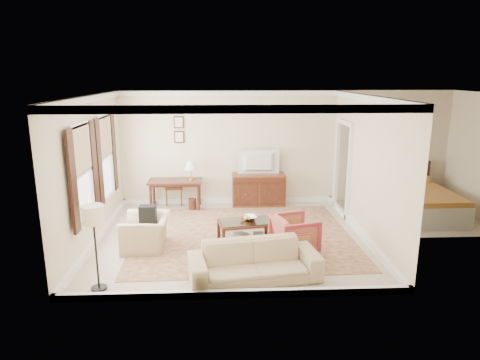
{
  "coord_description": "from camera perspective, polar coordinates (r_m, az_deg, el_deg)",
  "views": [
    {
      "loc": [
        -0.2,
        -8.33,
        3.3
      ],
      "look_at": [
        0.2,
        0.3,
        1.15
      ],
      "focal_mm": 32.0,
      "sensor_mm": 36.0,
      "label": 1
    }
  ],
  "objects": [
    {
      "name": "floor_lamp",
      "position": [
        6.86,
        -18.97,
        -5.18
      ],
      "size": [
        0.34,
        0.34,
        1.38
      ],
      "color": "black",
      "rests_on": "room_shell"
    },
    {
      "name": "writing_desk",
      "position": [
        10.8,
        -8.62,
        -0.6
      ],
      "size": [
        1.33,
        0.66,
        0.72
      ],
      "color": "#512617",
      "rests_on": "room_shell"
    },
    {
      "name": "striped_armchair",
      "position": [
        8.19,
        7.31,
        -6.94
      ],
      "size": [
        0.89,
        0.92,
        0.78
      ],
      "primitive_type": "imported",
      "rotation": [
        0.0,
        0.0,
        1.84
      ],
      "color": "maroon",
      "rests_on": "room_shell"
    },
    {
      "name": "coffee_table",
      "position": [
        8.59,
        0.77,
        -6.16
      ],
      "size": [
        1.15,
        0.79,
        0.45
      ],
      "rotation": [
        0.0,
        0.0,
        0.17
      ],
      "color": "#512617",
      "rests_on": "room_shell"
    },
    {
      "name": "fruit_bowl",
      "position": [
        8.62,
        1.26,
        -4.95
      ],
      "size": [
        0.42,
        0.42,
        0.1
      ],
      "primitive_type": "imported",
      "color": "silver",
      "rests_on": "coffee_table"
    },
    {
      "name": "desk_chair",
      "position": [
        11.16,
        -8.74,
        -0.59
      ],
      "size": [
        0.54,
        0.54,
        1.05
      ],
      "primitive_type": null,
      "rotation": [
        0.0,
        0.0,
        0.22
      ],
      "color": "brown",
      "rests_on": "room_shell"
    },
    {
      "name": "sofa",
      "position": [
        7.08,
        1.93,
        -10.06
      ],
      "size": [
        2.2,
        0.96,
        0.83
      ],
      "primitive_type": "imported",
      "rotation": [
        0.0,
        0.0,
        0.16
      ],
      "color": "#C8B087",
      "rests_on": "room_shell"
    },
    {
      "name": "window_front",
      "position": [
        8.21,
        -20.31,
        0.8
      ],
      "size": [
        0.12,
        1.56,
        1.8
      ],
      "primitive_type": null,
      "color": "#CCB284",
      "rests_on": "room_shell"
    },
    {
      "name": "annex_bedroom",
      "position": [
        10.98,
        22.78,
        -2.79
      ],
      "size": [
        3.0,
        2.7,
        2.9
      ],
      "color": "beige",
      "rests_on": "ground"
    },
    {
      "name": "sideboard",
      "position": [
        10.97,
        2.47,
        -1.3
      ],
      "size": [
        1.34,
        0.52,
        0.83
      ],
      "primitive_type": "cube",
      "color": "brown",
      "rests_on": "room_shell"
    },
    {
      "name": "tv",
      "position": [
        10.74,
        2.53,
        3.38
      ],
      "size": [
        1.0,
        0.58,
        0.13
      ],
      "primitive_type": "imported",
      "rotation": [
        0.0,
        0.0,
        3.14
      ],
      "color": "black",
      "rests_on": "sideboard"
    },
    {
      "name": "framed_prints",
      "position": [
        10.93,
        -8.14,
        6.69
      ],
      "size": [
        0.25,
        0.04,
        0.68
      ],
      "primitive_type": null,
      "color": "#512617",
      "rests_on": "room_shell"
    },
    {
      "name": "window_rear",
      "position": [
        9.72,
        -17.54,
        2.95
      ],
      "size": [
        0.12,
        1.56,
        1.8
      ],
      "primitive_type": null,
      "color": "#CCB284",
      "rests_on": "room_shell"
    },
    {
      "name": "room_shell",
      "position": [
        8.37,
        -1.29,
        8.3
      ],
      "size": [
        5.51,
        5.01,
        2.91
      ],
      "color": "beige",
      "rests_on": "ground"
    },
    {
      "name": "club_armchair",
      "position": [
        8.49,
        -12.44,
        -6.11
      ],
      "size": [
        0.65,
        0.99,
        0.86
      ],
      "primitive_type": "imported",
      "rotation": [
        0.0,
        0.0,
        -1.58
      ],
      "color": "#C8B087",
      "rests_on": "room_shell"
    },
    {
      "name": "doorway",
      "position": [
        10.49,
        13.52,
        1.33
      ],
      "size": [
        0.1,
        1.12,
        2.25
      ],
      "primitive_type": null,
      "color": "white",
      "rests_on": "room_shell"
    },
    {
      "name": "desk_lamp",
      "position": [
        10.68,
        -6.55,
        1.3
      ],
      "size": [
        0.32,
        0.32,
        0.5
      ],
      "primitive_type": null,
      "color": "silver",
      "rests_on": "writing_desk"
    },
    {
      "name": "book_a",
      "position": [
        8.59,
        -0.39,
        -7.33
      ],
      "size": [
        0.23,
        0.21,
        0.38
      ],
      "primitive_type": "imported",
      "rotation": [
        0.0,
        0.0,
        0.72
      ],
      "color": "brown",
      "rests_on": "coffee_table"
    },
    {
      "name": "book_b",
      "position": [
        8.65,
        1.75,
        -7.21
      ],
      "size": [
        0.28,
        0.06,
        0.38
      ],
      "primitive_type": "imported",
      "rotation": [
        0.0,
        0.0,
        -0.1
      ],
      "color": "brown",
      "rests_on": "coffee_table"
    },
    {
      "name": "backpack",
      "position": [
        8.51,
        -12.2,
        -4.32
      ],
      "size": [
        0.26,
        0.34,
        0.4
      ],
      "primitive_type": "cube",
      "rotation": [
        0.0,
        0.0,
        -1.69
      ],
      "color": "black",
      "rests_on": "club_armchair"
    },
    {
      "name": "rug",
      "position": [
        9.03,
        0.34,
        -7.42
      ],
      "size": [
        4.57,
        3.95,
        0.01
      ],
      "primitive_type": "cube",
      "rotation": [
        0.0,
        0.0,
        0.03
      ],
      "color": "maroon",
      "rests_on": "room_shell"
    }
  ]
}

